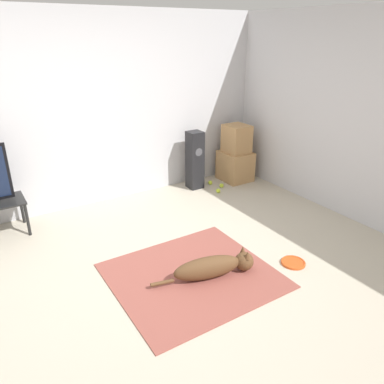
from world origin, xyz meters
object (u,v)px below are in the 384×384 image
object	(u,v)px
tennis_ball_near_speaker	(222,185)
tennis_ball_loose_on_carpet	(218,191)
tennis_ball_by_boxes	(210,183)
cardboard_box_lower	(235,166)
cardboard_box_upper	(237,139)
dog	(215,266)
frisbee	(293,263)
floor_speaker	(195,160)

from	to	relation	value
tennis_ball_near_speaker	tennis_ball_loose_on_carpet	size ratio (longest dim) A/B	1.00
tennis_ball_by_boxes	tennis_ball_loose_on_carpet	world-z (taller)	same
cardboard_box_lower	cardboard_box_upper	bearing A→B (deg)	-89.80
tennis_ball_by_boxes	tennis_ball_near_speaker	bearing A→B (deg)	-67.58
cardboard_box_lower	cardboard_box_upper	xyz separation A→B (m)	(0.00, -0.01, 0.46)
dog	frisbee	distance (m)	0.88
tennis_ball_near_speaker	frisbee	bearing A→B (deg)	-106.23
dog	floor_speaker	xyz separation A→B (m)	(1.10, 2.08, 0.32)
cardboard_box_upper	tennis_ball_by_boxes	world-z (taller)	cardboard_box_upper
frisbee	cardboard_box_lower	world-z (taller)	cardboard_box_lower
tennis_ball_near_speaker	dog	bearing A→B (deg)	-128.13
cardboard_box_upper	tennis_ball_loose_on_carpet	bearing A→B (deg)	-151.41
frisbee	cardboard_box_upper	world-z (taller)	cardboard_box_upper
dog	tennis_ball_by_boxes	xyz separation A→B (m)	(1.37, 2.04, -0.09)
cardboard_box_lower	tennis_ball_loose_on_carpet	bearing A→B (deg)	-150.97
dog	tennis_ball_by_boxes	distance (m)	2.46
frisbee	floor_speaker	world-z (taller)	floor_speaker
frisbee	tennis_ball_by_boxes	world-z (taller)	tennis_ball_by_boxes
frisbee	tennis_ball_by_boxes	xyz separation A→B (m)	(0.53, 2.30, 0.02)
frisbee	tennis_ball_near_speaker	xyz separation A→B (m)	(0.61, 2.10, 0.02)
frisbee	tennis_ball_loose_on_carpet	world-z (taller)	tennis_ball_loose_on_carpet
dog	tennis_ball_loose_on_carpet	size ratio (longest dim) A/B	15.90
dog	cardboard_box_upper	xyz separation A→B (m)	(1.84, 2.01, 0.57)
cardboard_box_upper	tennis_ball_near_speaker	xyz separation A→B (m)	(-0.39, -0.16, -0.66)
tennis_ball_by_boxes	tennis_ball_loose_on_carpet	xyz separation A→B (m)	(-0.09, -0.34, 0.00)
floor_speaker	tennis_ball_loose_on_carpet	distance (m)	0.59
cardboard_box_upper	floor_speaker	distance (m)	0.78
tennis_ball_loose_on_carpet	tennis_ball_by_boxes	bearing A→B (deg)	75.39
tennis_ball_by_boxes	cardboard_box_upper	bearing A→B (deg)	-4.09
frisbee	tennis_ball_near_speaker	world-z (taller)	tennis_ball_near_speaker
floor_speaker	tennis_ball_near_speaker	bearing A→B (deg)	-33.81
cardboard_box_upper	floor_speaker	xyz separation A→B (m)	(-0.74, 0.07, -0.25)
cardboard_box_lower	floor_speaker	bearing A→B (deg)	174.81
frisbee	cardboard_box_upper	distance (m)	2.57
cardboard_box_lower	tennis_ball_near_speaker	distance (m)	0.47
cardboard_box_upper	cardboard_box_lower	bearing A→B (deg)	90.20
dog	tennis_ball_loose_on_carpet	bearing A→B (deg)	53.06
tennis_ball_by_boxes	dog	bearing A→B (deg)	-123.84
cardboard_box_lower	tennis_ball_by_boxes	size ratio (longest dim) A/B	7.41
frisbee	floor_speaker	size ratio (longest dim) A/B	0.29
floor_speaker	dog	bearing A→B (deg)	-117.87
cardboard_box_upper	tennis_ball_by_boxes	xyz separation A→B (m)	(-0.47, 0.03, -0.66)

